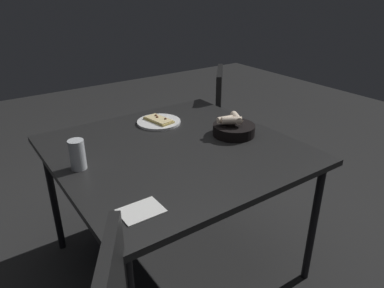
% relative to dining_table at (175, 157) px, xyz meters
% --- Properties ---
extents(ground, '(8.00, 8.00, 0.00)m').
position_rel_dining_table_xyz_m(ground, '(0.00, 0.00, -0.70)').
color(ground, '#262626').
extents(dining_table, '(1.17, 1.16, 0.75)m').
position_rel_dining_table_xyz_m(dining_table, '(0.00, 0.00, 0.00)').
color(dining_table, black).
rests_on(dining_table, ground).
extents(pizza_plate, '(0.26, 0.26, 0.04)m').
position_rel_dining_table_xyz_m(pizza_plate, '(-0.10, -0.34, 0.06)').
color(pizza_plate, white).
rests_on(pizza_plate, dining_table).
extents(bread_basket, '(0.23, 0.23, 0.12)m').
position_rel_dining_table_xyz_m(bread_basket, '(-0.35, 0.05, 0.09)').
color(bread_basket, black).
rests_on(bread_basket, dining_table).
extents(beer_glass, '(0.07, 0.07, 0.14)m').
position_rel_dining_table_xyz_m(beer_glass, '(0.48, -0.06, 0.11)').
color(beer_glass, silver).
rests_on(beer_glass, dining_table).
extents(napkin, '(0.16, 0.12, 0.00)m').
position_rel_dining_table_xyz_m(napkin, '(0.40, 0.40, 0.06)').
color(napkin, white).
rests_on(napkin, dining_table).
extents(chair_far, '(0.62, 0.62, 0.94)m').
position_rel_dining_table_xyz_m(chair_far, '(-0.69, -0.66, -0.18)').
color(chair_far, black).
rests_on(chair_far, ground).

